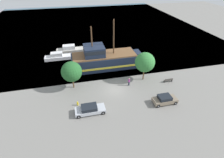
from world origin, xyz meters
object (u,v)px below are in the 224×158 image
(parked_car_curb_front, at_px, (165,100))
(parked_car_curb_mid, at_px, (90,109))
(pirate_ship, at_px, (104,59))
(pedestrian_walking_near, at_px, (129,82))
(moored_boat_dockside, at_px, (59,57))
(fire_hydrant, at_px, (78,103))
(bench_promenade_east, at_px, (168,80))
(moored_boat_outer, at_px, (71,49))

(parked_car_curb_front, bearing_deg, parked_car_curb_mid, 177.40)
(pirate_ship, distance_m, pedestrian_walking_near, 9.27)
(moored_boat_dockside, xyz_separation_m, fire_hydrant, (3.40, -18.60, -0.24))
(pirate_ship, relative_size, pedestrian_walking_near, 9.47)
(pirate_ship, height_order, bench_promenade_east, pirate_ship)
(pedestrian_walking_near, bearing_deg, moored_boat_outer, 118.92)
(parked_car_curb_mid, xyz_separation_m, pedestrian_walking_near, (8.35, 5.82, 0.16))
(moored_boat_dockside, relative_size, fire_hydrant, 9.14)
(moored_boat_dockside, height_order, bench_promenade_east, moored_boat_dockside)
(moored_boat_dockside, height_order, parked_car_curb_mid, moored_boat_dockside)
(pirate_ship, xyz_separation_m, fire_hydrant, (-6.82, -12.16, -1.54))
(moored_boat_dockside, xyz_separation_m, pedestrian_walking_near, (13.55, -15.02, 0.20))
(moored_boat_dockside, bearing_deg, moored_boat_outer, 51.08)
(fire_hydrant, bearing_deg, bench_promenade_east, 8.93)
(pirate_ship, height_order, parked_car_curb_mid, pirate_ship)
(pirate_ship, xyz_separation_m, moored_boat_dockside, (-10.22, 6.44, -1.30))
(pirate_ship, height_order, moored_boat_outer, pirate_ship)
(fire_hydrant, distance_m, pedestrian_walking_near, 10.77)
(parked_car_curb_mid, bearing_deg, fire_hydrant, 128.84)
(parked_car_curb_mid, height_order, fire_hydrant, parked_car_curb_mid)
(pirate_ship, distance_m, moored_boat_outer, 12.58)
(moored_boat_dockside, relative_size, parked_car_curb_front, 1.73)
(moored_boat_dockside, distance_m, parked_car_curb_mid, 21.48)
(bench_promenade_east, height_order, pedestrian_walking_near, pedestrian_walking_near)
(moored_boat_dockside, height_order, pedestrian_walking_near, moored_boat_dockside)
(pirate_ship, distance_m, parked_car_curb_mid, 15.30)
(parked_car_curb_front, xyz_separation_m, pedestrian_walking_near, (-4.26, 6.39, 0.11))
(moored_boat_outer, bearing_deg, bench_promenade_east, -46.65)
(moored_boat_dockside, xyz_separation_m, parked_car_curb_mid, (5.21, -20.84, 0.04))
(pirate_ship, relative_size, parked_car_curb_front, 3.92)
(bench_promenade_east, distance_m, pedestrian_walking_near, 8.11)
(parked_car_curb_mid, distance_m, bench_promenade_east, 17.19)
(moored_boat_dockside, bearing_deg, pedestrian_walking_near, -47.94)
(pirate_ship, distance_m, fire_hydrant, 14.03)
(pedestrian_walking_near, bearing_deg, moored_boat_dockside, 132.06)
(pirate_ship, xyz_separation_m, pedestrian_walking_near, (3.33, -8.58, -1.11))
(pirate_ship, distance_m, parked_car_curb_front, 16.83)
(parked_car_curb_mid, bearing_deg, bench_promenade_east, 17.25)
(parked_car_curb_front, bearing_deg, pirate_ship, 116.88)
(parked_car_curb_front, relative_size, bench_promenade_east, 2.29)
(pirate_ship, bearing_deg, bench_promenade_east, -39.21)
(moored_boat_outer, xyz_separation_m, pedestrian_walking_near, (10.43, -18.88, 0.18))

